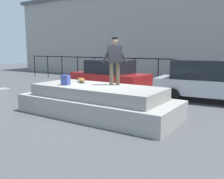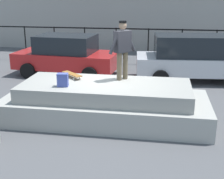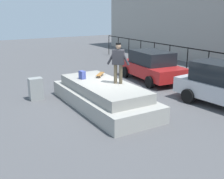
{
  "view_description": "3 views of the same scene",
  "coord_description": "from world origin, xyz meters",
  "px_view_note": "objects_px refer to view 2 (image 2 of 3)",
  "views": [
    {
      "loc": [
        5.08,
        -7.35,
        2.3
      ],
      "look_at": [
        0.13,
        0.24,
        0.82
      ],
      "focal_mm": 39.85,
      "sensor_mm": 36.0,
      "label": 1
    },
    {
      "loc": [
        1.48,
        -8.55,
        3.45
      ],
      "look_at": [
        -0.0,
        0.61,
        0.52
      ],
      "focal_mm": 49.87,
      "sensor_mm": 36.0,
      "label": 2
    },
    {
      "loc": [
        9.66,
        -5.83,
        3.96
      ],
      "look_at": [
        -0.51,
        0.25,
        0.52
      ],
      "focal_mm": 44.22,
      "sensor_mm": 36.0,
      "label": 3
    }
  ],
  "objects_px": {
    "skateboarder": "(122,46)",
    "backpack": "(63,80)",
    "skateboard": "(72,74)",
    "car_red_sedan_near": "(67,55)",
    "car_silver_hatchback_mid": "(197,57)"
  },
  "relations": [
    {
      "from": "skateboarder",
      "to": "backpack",
      "type": "height_order",
      "value": "skateboarder"
    },
    {
      "from": "skateboarder",
      "to": "backpack",
      "type": "relative_size",
      "value": 4.68
    },
    {
      "from": "skateboarder",
      "to": "backpack",
      "type": "distance_m",
      "value": 1.91
    },
    {
      "from": "car_red_sedan_near",
      "to": "backpack",
      "type": "bearing_deg",
      "value": -73.83
    },
    {
      "from": "car_silver_hatchback_mid",
      "to": "skateboarder",
      "type": "bearing_deg",
      "value": -121.76
    },
    {
      "from": "skateboard",
      "to": "car_silver_hatchback_mid",
      "type": "bearing_deg",
      "value": 45.49
    },
    {
      "from": "skateboard",
      "to": "car_red_sedan_near",
      "type": "relative_size",
      "value": 0.17
    },
    {
      "from": "skateboarder",
      "to": "car_red_sedan_near",
      "type": "distance_m",
      "value": 5.17
    },
    {
      "from": "backpack",
      "to": "car_red_sedan_near",
      "type": "height_order",
      "value": "car_red_sedan_near"
    },
    {
      "from": "skateboarder",
      "to": "car_silver_hatchback_mid",
      "type": "bearing_deg",
      "value": 58.24
    },
    {
      "from": "skateboard",
      "to": "car_red_sedan_near",
      "type": "height_order",
      "value": "car_red_sedan_near"
    },
    {
      "from": "skateboard",
      "to": "car_red_sedan_near",
      "type": "bearing_deg",
      "value": 109.26
    },
    {
      "from": "skateboarder",
      "to": "car_silver_hatchback_mid",
      "type": "relative_size",
      "value": 0.34
    },
    {
      "from": "backpack",
      "to": "car_red_sedan_near",
      "type": "distance_m",
      "value": 5.26
    },
    {
      "from": "skateboard",
      "to": "car_red_sedan_near",
      "type": "xyz_separation_m",
      "value": [
        -1.45,
        4.14,
        -0.27
      ]
    }
  ]
}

